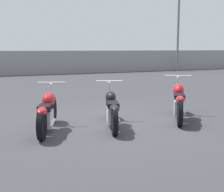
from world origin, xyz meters
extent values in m
plane|color=#38383D|center=(0.00, 0.00, 0.00)|extent=(60.00, 60.00, 0.00)
cube|color=gray|center=(0.00, 14.34, 0.79)|extent=(40.00, 0.04, 1.58)
cylinder|color=slate|center=(11.47, 13.67, 3.40)|extent=(0.16, 0.16, 6.80)
cylinder|color=black|center=(-1.25, 0.47, 0.31)|extent=(0.31, 0.61, 0.61)
cylinder|color=black|center=(-1.75, -0.83, 0.31)|extent=(0.31, 0.61, 0.61)
cube|color=silver|center=(-1.53, -0.24, 0.28)|extent=(0.37, 0.54, 0.34)
ellipsoid|color=red|center=(-1.44, -0.02, 0.65)|extent=(0.45, 0.61, 0.32)
cube|color=black|center=(-1.61, -0.47, 0.57)|extent=(0.40, 0.53, 0.10)
ellipsoid|color=red|center=(-1.73, -0.78, 0.55)|extent=(0.35, 0.48, 0.16)
cylinder|color=silver|center=(-1.29, 0.38, 0.96)|extent=(0.60, 0.26, 0.04)
cylinder|color=silver|center=(-1.27, 0.43, 0.64)|extent=(0.14, 0.25, 0.64)
cylinder|color=silver|center=(-1.46, -0.42, 0.22)|extent=(0.29, 0.62, 0.07)
cylinder|color=black|center=(0.14, 0.40, 0.30)|extent=(0.28, 0.60, 0.60)
cylinder|color=black|center=(-0.35, -1.06, 0.30)|extent=(0.28, 0.60, 0.60)
cube|color=silver|center=(-0.13, -0.40, 0.27)|extent=(0.37, 0.59, 0.33)
ellipsoid|color=black|center=(-0.04, -0.15, 0.63)|extent=(0.36, 0.48, 0.28)
cube|color=black|center=(-0.21, -0.65, 0.55)|extent=(0.39, 0.56, 0.10)
ellipsoid|color=black|center=(-0.33, -1.02, 0.54)|extent=(0.33, 0.48, 0.16)
cylinder|color=silver|center=(0.11, 0.31, 0.95)|extent=(0.62, 0.24, 0.04)
cylinder|color=silver|center=(0.13, 0.35, 0.62)|extent=(0.13, 0.25, 0.63)
cylinder|color=silver|center=(-0.06, -0.59, 0.21)|extent=(0.26, 0.60, 0.07)
cylinder|color=black|center=(2.07, 0.26, 0.34)|extent=(0.44, 0.62, 0.67)
cylinder|color=black|center=(1.28, -0.98, 0.34)|extent=(0.44, 0.62, 0.67)
cube|color=silver|center=(1.64, -0.42, 0.30)|extent=(0.45, 0.55, 0.37)
ellipsoid|color=red|center=(1.77, -0.21, 0.70)|extent=(0.49, 0.56, 0.32)
cube|color=black|center=(1.50, -0.63, 0.63)|extent=(0.48, 0.56, 0.10)
ellipsoid|color=red|center=(1.31, -0.94, 0.61)|extent=(0.40, 0.48, 0.16)
cylinder|color=silver|center=(2.01, 0.17, 1.02)|extent=(0.60, 0.40, 0.04)
cylinder|color=silver|center=(2.04, 0.22, 0.68)|extent=(0.18, 0.25, 0.67)
cylinder|color=silver|center=(1.66, -0.61, 0.24)|extent=(0.39, 0.56, 0.07)
cone|color=orange|center=(-1.31, 0.80, 0.19)|extent=(0.29, 0.29, 0.39)
camera|label=1|loc=(-2.81, -6.63, 1.73)|focal=50.00mm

